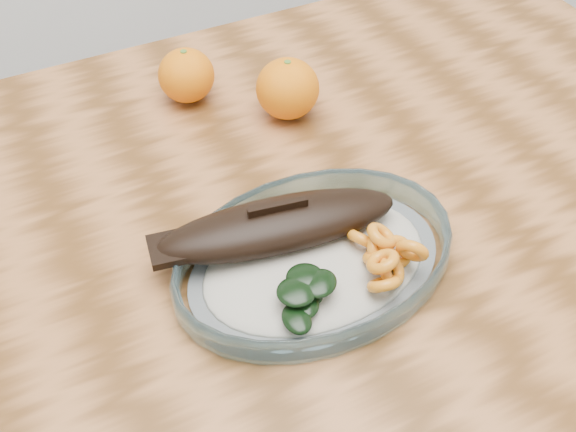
% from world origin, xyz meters
% --- Properties ---
extents(dining_table, '(1.20, 0.80, 0.75)m').
position_xyz_m(dining_table, '(0.00, 0.00, 0.65)').
color(dining_table, '#583415').
rests_on(dining_table, ground).
extents(plated_meal, '(0.55, 0.55, 0.08)m').
position_xyz_m(plated_meal, '(-0.00, -0.08, 0.77)').
color(plated_meal, white).
rests_on(plated_meal, dining_table).
extents(orange_left, '(0.07, 0.07, 0.07)m').
position_xyz_m(orange_left, '(-0.01, 0.25, 0.79)').
color(orange_left, '#EB5C04').
rests_on(orange_left, dining_table).
extents(orange_right, '(0.08, 0.08, 0.08)m').
position_xyz_m(orange_right, '(0.09, 0.16, 0.79)').
color(orange_right, '#EB5C04').
rests_on(orange_right, dining_table).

